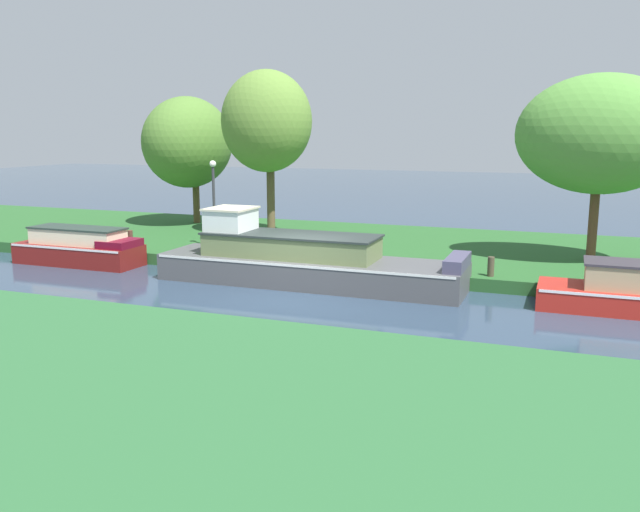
{
  "coord_description": "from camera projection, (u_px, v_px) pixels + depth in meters",
  "views": [
    {
      "loc": [
        7.22,
        -17.17,
        4.62
      ],
      "look_at": [
        0.26,
        1.2,
        0.9
      ],
      "focal_mm": 37.17,
      "sensor_mm": 36.0,
      "label": 1
    }
  ],
  "objects": [
    {
      "name": "mooring_post_far",
      "position": [
        491.0,
        267.0,
        19.47
      ],
      "size": [
        0.2,
        0.2,
        0.58
      ],
      "primitive_type": "cylinder",
      "color": "#47402E",
      "rests_on": "riverbank_far"
    },
    {
      "name": "ground_plane",
      "position": [
        297.0,
        293.0,
        19.14
      ],
      "size": [
        120.0,
        120.0,
        0.0
      ],
      "primitive_type": "plane",
      "color": "#2B3D52"
    },
    {
      "name": "riverbank_far",
      "position": [
        367.0,
        247.0,
        25.54
      ],
      "size": [
        72.0,
        10.0,
        0.4
      ],
      "primitive_type": "cube",
      "color": "#265827",
      "rests_on": "ground_plane"
    },
    {
      "name": "willow_tree_centre",
      "position": [
        266.0,
        122.0,
        26.38
      ],
      "size": [
        3.71,
        3.24,
        6.62
      ],
      "color": "brown",
      "rests_on": "riverbank_far"
    },
    {
      "name": "willow_tree_right",
      "position": [
        600.0,
        135.0,
        20.84
      ],
      "size": [
        5.2,
        3.56,
        6.0
      ],
      "color": "brown",
      "rests_on": "riverbank_far"
    },
    {
      "name": "slate_barge",
      "position": [
        303.0,
        261.0,
        20.22
      ],
      "size": [
        9.43,
        2.27,
        2.25
      ],
      "color": "#4E4E51",
      "rests_on": "ground_plane"
    },
    {
      "name": "riverbank_near",
      "position": [
        85.0,
        405.0,
        10.84
      ],
      "size": [
        72.0,
        10.0,
        0.4
      ],
      "primitive_type": "cube",
      "color": "#2A5E32",
      "rests_on": "ground_plane"
    },
    {
      "name": "maroon_cruiser",
      "position": [
        80.0,
        248.0,
        23.18
      ],
      "size": [
        4.63,
        1.52,
        1.32
      ],
      "color": "maroon",
      "rests_on": "ground_plane"
    },
    {
      "name": "lamp_post",
      "position": [
        214.0,
        194.0,
        23.96
      ],
      "size": [
        0.24,
        0.24,
        3.17
      ],
      "color": "#333338",
      "rests_on": "riverbank_far"
    },
    {
      "name": "mooring_post_near",
      "position": [
        130.0,
        240.0,
        23.89
      ],
      "size": [
        0.19,
        0.19,
        0.69
      ],
      "primitive_type": "cylinder",
      "color": "#542F27",
      "rests_on": "riverbank_far"
    },
    {
      "name": "willow_tree_left",
      "position": [
        188.0,
        143.0,
        29.73
      ],
      "size": [
        3.85,
        4.49,
        5.74
      ],
      "color": "brown",
      "rests_on": "riverbank_far"
    }
  ]
}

